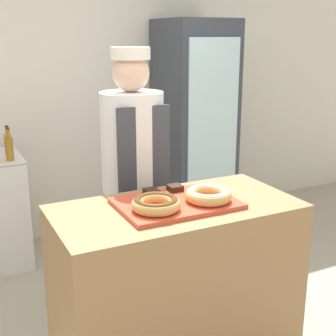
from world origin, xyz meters
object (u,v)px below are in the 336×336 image
donut_light_glaze (208,194)px  bottle_amber_b (9,148)px  serving_tray (176,203)px  brownie_back_left (151,192)px  bottle_orange (8,143)px  donut_chocolate_glaze (156,203)px  beverage_fridge (194,127)px  brownie_back_right (175,188)px  baker_person (134,179)px

donut_light_glaze → bottle_amber_b: (-0.77, 1.61, -0.01)m
serving_tray → brownie_back_left: (-0.07, 0.16, 0.03)m
serving_tray → brownie_back_left: 0.18m
bottle_amber_b → bottle_orange: bearing=84.5°
donut_light_glaze → bottle_amber_b: 1.78m
bottle_amber_b → donut_light_glaze: bearing=-64.4°
bottle_orange → brownie_back_left: bearing=-72.0°
serving_tray → bottle_amber_b: 1.65m
bottle_orange → bottle_amber_b: size_ratio=0.90×
donut_chocolate_glaze → beverage_fridge: bearing=55.4°
donut_light_glaze → beverage_fridge: beverage_fridge is taller
brownie_back_left → brownie_back_right: same height
beverage_fridge → bottle_amber_b: 1.72m
donut_light_glaze → brownie_back_left: (-0.23, 0.23, -0.02)m
brownie_back_left → bottle_amber_b: bottle_amber_b is taller
brownie_back_right → beverage_fridge: bearing=57.2°
brownie_back_right → bottle_amber_b: bottle_amber_b is taller
donut_light_glaze → brownie_back_left: size_ratio=3.23×
beverage_fridge → brownie_back_left: bearing=-126.5°
serving_tray → brownie_back_right: (0.07, 0.16, 0.03)m
serving_tray → bottle_orange: 1.86m
brownie_back_left → donut_chocolate_glaze: bearing=-109.0°
brownie_back_left → bottle_amber_b: size_ratio=0.30×
brownie_back_right → bottle_orange: bottle_orange is taller
donut_light_glaze → brownie_back_left: donut_light_glaze is taller
donut_light_glaze → beverage_fridge: 2.03m
serving_tray → bottle_amber_b: size_ratio=2.45×
bottle_amber_b → donut_chocolate_glaze: bearing=-73.8°
donut_chocolate_glaze → bottle_amber_b: bottle_amber_b is taller
serving_tray → beverage_fridge: size_ratio=0.31×
bottle_amber_b → beverage_fridge: bearing=6.6°
donut_light_glaze → brownie_back_right: bearing=109.0°
serving_tray → bottle_amber_b: bearing=111.9°
donut_light_glaze → baker_person: bearing=100.9°
donut_chocolate_glaze → donut_light_glaze: bearing=0.0°
serving_tray → baker_person: bearing=88.5°
beverage_fridge → bottle_orange: size_ratio=8.64×
donut_chocolate_glaze → baker_person: bearing=76.6°
beverage_fridge → bottle_orange: beverage_fridge is taller
serving_tray → donut_chocolate_glaze: donut_chocolate_glaze is taller
serving_tray → bottle_amber_b: (-0.62, 1.54, 0.04)m
bottle_amber_b → serving_tray: bearing=-68.1°
brownie_back_left → baker_person: 0.49m
donut_light_glaze → donut_chocolate_glaze: bearing=180.0°
donut_chocolate_glaze → baker_person: baker_person is taller
brownie_back_right → beverage_fridge: 1.88m
brownie_back_left → bottle_amber_b: 1.48m
baker_person → bottle_orange: 1.28m
donut_chocolate_glaze → bottle_amber_b: size_ratio=0.98×
donut_chocolate_glaze → donut_light_glaze: (0.30, 0.00, 0.00)m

